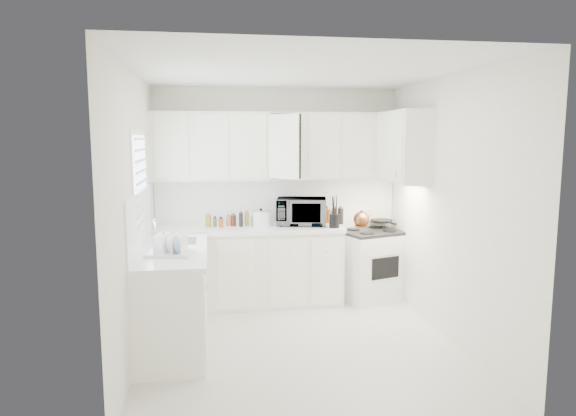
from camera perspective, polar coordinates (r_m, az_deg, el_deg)
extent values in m
plane|color=silver|center=(5.19, 1.21, -14.88)|extent=(3.20, 3.20, 0.00)
plane|color=white|center=(4.83, 1.30, 14.94)|extent=(3.20, 3.20, 0.00)
plane|color=white|center=(6.41, -1.21, 1.52)|extent=(3.00, 0.00, 3.00)
plane|color=white|center=(3.30, 6.06, -4.49)|extent=(3.00, 0.00, 3.00)
plane|color=white|center=(4.81, -16.62, -0.89)|extent=(0.00, 3.20, 3.20)
plane|color=white|center=(5.30, 17.42, -0.15)|extent=(0.00, 3.20, 3.20)
cube|color=white|center=(6.12, -4.45, -2.35)|extent=(2.24, 0.64, 0.05)
cube|color=white|center=(5.05, -12.65, -4.70)|extent=(0.64, 1.62, 0.05)
cube|color=white|center=(6.41, -1.20, 0.84)|extent=(2.98, 0.02, 0.55)
cube|color=white|center=(5.02, -16.17, -1.39)|extent=(0.02, 1.60, 0.55)
imported|color=gray|center=(6.23, 1.49, -0.05)|extent=(0.64, 0.44, 0.40)
cylinder|color=white|center=(6.33, -0.40, -0.52)|extent=(0.12, 0.12, 0.27)
cylinder|color=olive|center=(6.21, -8.79, -1.42)|extent=(0.06, 0.06, 0.13)
cylinder|color=#3A7426|center=(6.13, -8.08, -1.54)|extent=(0.06, 0.06, 0.13)
cylinder|color=#B64918|center=(6.22, -7.40, -1.39)|extent=(0.06, 0.06, 0.13)
cylinder|color=orange|center=(6.13, -6.68, -1.51)|extent=(0.06, 0.06, 0.13)
cylinder|color=#532217|center=(6.22, -6.02, -1.36)|extent=(0.06, 0.06, 0.13)
cylinder|color=black|center=(6.14, -5.28, -1.48)|extent=(0.06, 0.06, 0.13)
cylinder|color=olive|center=(6.23, -4.64, -1.33)|extent=(0.06, 0.06, 0.13)
cylinder|color=#3A7426|center=(6.15, -3.89, -1.45)|extent=(0.06, 0.06, 0.13)
cylinder|color=#B64918|center=(6.41, 4.11, -0.80)|extent=(0.06, 0.06, 0.19)
cylinder|color=orange|center=(6.36, 4.71, -0.87)|extent=(0.06, 0.06, 0.19)
cylinder|color=#532217|center=(6.43, 5.06, -0.78)|extent=(0.06, 0.06, 0.19)
cylinder|color=black|center=(6.39, 5.67, -0.84)|extent=(0.06, 0.06, 0.19)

